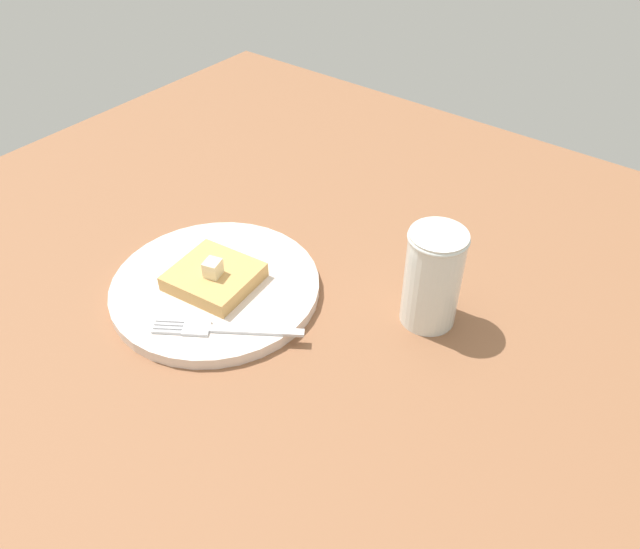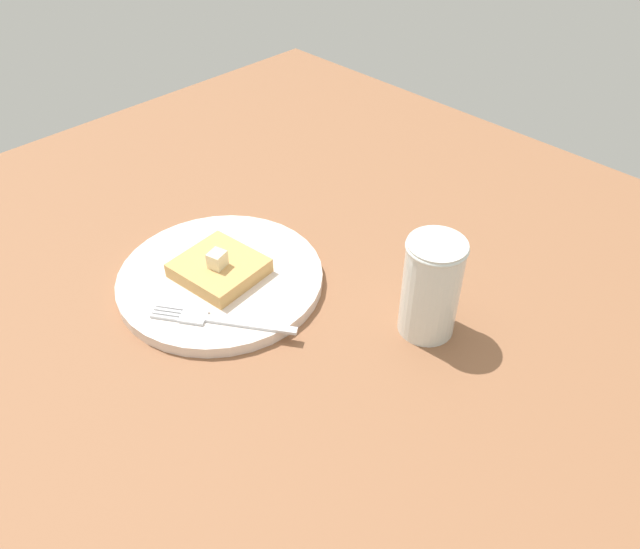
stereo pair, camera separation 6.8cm
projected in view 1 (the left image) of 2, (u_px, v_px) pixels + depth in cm
name	position (u px, v px, depth cm)	size (l,w,h in cm)	color
table_surface	(268.00, 260.00, 78.48)	(97.74, 97.74, 2.17)	brown
plate	(217.00, 288.00, 71.65)	(23.92, 23.92, 1.38)	silver
toast_slice_center	(216.00, 278.00, 70.70)	(9.08, 8.57, 1.80)	tan
butter_pat_primary	(213.00, 268.00, 69.11)	(1.89, 1.70, 1.89)	beige
fork	(219.00, 329.00, 65.45)	(14.09, 10.10, 0.36)	silver
syrup_jar	(432.00, 282.00, 65.64)	(6.30, 6.30, 11.50)	#4B1F06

